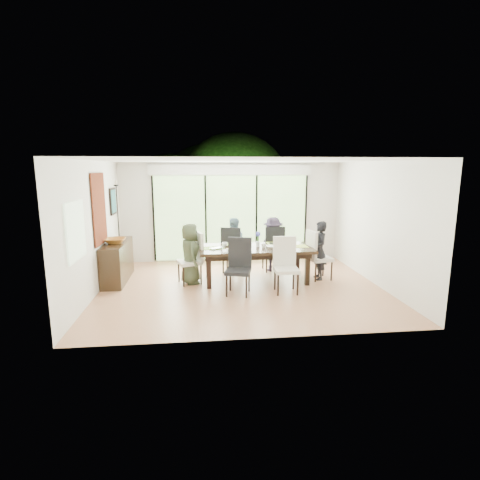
{
  "coord_description": "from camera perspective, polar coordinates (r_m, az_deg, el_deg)",
  "views": [
    {
      "loc": [
        -0.87,
        -7.73,
        2.55
      ],
      "look_at": [
        0.0,
        0.25,
        1.0
      ],
      "focal_mm": 28.0,
      "sensor_mm": 36.0,
      "label": 1
    }
  ],
  "objects": [
    {
      "name": "foliage_left",
      "position": [
        13.02,
        -10.36,
        5.85
      ],
      "size": [
        3.2,
        3.2,
        3.2
      ],
      "primitive_type": "sphere",
      "color": "#14380F",
      "rests_on": "ground"
    },
    {
      "name": "chair_left_end",
      "position": [
        8.41,
        -7.72,
        -2.74
      ],
      "size": [
        0.61,
        0.61,
        1.16
      ],
      "primitive_type": null,
      "rotation": [
        0.0,
        0.0,
        -1.26
      ],
      "color": "white",
      "rests_on": "floor"
    },
    {
      "name": "hyacinth_blooms",
      "position": [
        8.45,
        2.76,
        0.92
      ],
      "size": [
        0.12,
        0.12,
        0.12
      ],
      "primitive_type": "sphere",
      "color": "#4D4FC1",
      "rests_on": "table_top"
    },
    {
      "name": "table_leg_fl",
      "position": [
        8.04,
        -4.75,
        -4.89
      ],
      "size": [
        0.09,
        0.09,
        0.73
      ],
      "primitive_type": "cube",
      "color": "black",
      "rests_on": "floor"
    },
    {
      "name": "foliage_far",
      "position": [
        14.27,
        -5.17,
        7.14
      ],
      "size": [
        3.6,
        3.6,
        3.6
      ],
      "primitive_type": "sphere",
      "color": "#14380F",
      "rests_on": "ground"
    },
    {
      "name": "person_far_left",
      "position": [
        9.23,
        -1.08,
        -0.78
      ],
      "size": [
        0.68,
        0.47,
        1.36
      ],
      "primitive_type": "imported",
      "rotation": [
        0.0,
        0.0,
        3.26
      ],
      "color": "#6D8C9D",
      "rests_on": "floor"
    },
    {
      "name": "candlestick_pan",
      "position": [
        9.1,
        -18.38,
        7.9
      ],
      "size": [
        0.1,
        0.1,
        0.03
      ],
      "primitive_type": "cylinder",
      "color": "black",
      "rests_on": "sideboard"
    },
    {
      "name": "chair_far_right",
      "position": [
        9.41,
        4.99,
        -1.22
      ],
      "size": [
        0.51,
        0.51,
        1.16
      ],
      "primitive_type": null,
      "rotation": [
        0.0,
        0.0,
        3.2
      ],
      "color": "black",
      "rests_on": "floor"
    },
    {
      "name": "wall_front",
      "position": [
        5.43,
        3.17,
        -1.86
      ],
      "size": [
        6.0,
        0.02,
        2.7
      ],
      "primitive_type": "cube",
      "color": "silver",
      "rests_on": "floor"
    },
    {
      "name": "table_leg_br",
      "position": [
        9.17,
        8.73,
        -3.0
      ],
      "size": [
        0.09,
        0.09,
        0.73
      ],
      "primitive_type": "cube",
      "color": "black",
      "rests_on": "floor"
    },
    {
      "name": "mullion_d",
      "position": [
        10.7,
        9.96,
        3.51
      ],
      "size": [
        0.05,
        0.04,
        2.3
      ],
      "primitive_type": "cube",
      "color": "black",
      "rests_on": "wall_back"
    },
    {
      "name": "papers",
      "position": [
        8.53,
        7.17,
        -1.06
      ],
      "size": [
        0.32,
        0.23,
        0.0
      ],
      "primitive_type": "cube",
      "color": "white",
      "rests_on": "table_top"
    },
    {
      "name": "foliage_mid",
      "position": [
        13.62,
        -0.87,
        7.76
      ],
      "size": [
        4.0,
        4.0,
        4.0
      ],
      "primitive_type": "sphere",
      "color": "#14380F",
      "rests_on": "ground"
    },
    {
      "name": "chair_far_left",
      "position": [
        9.27,
        -1.09,
        -1.36
      ],
      "size": [
        0.61,
        0.61,
        1.16
      ],
      "primitive_type": null,
      "rotation": [
        0.0,
        0.0,
        2.82
      ],
      "color": "black",
      "rests_on": "floor"
    },
    {
      "name": "chair_near_right",
      "position": [
        7.76,
        7.08,
        -3.88
      ],
      "size": [
        0.5,
        0.5,
        1.16
      ],
      "primitive_type": null,
      "rotation": [
        0.0,
        0.0,
        -0.03
      ],
      "color": "silver",
      "rests_on": "floor"
    },
    {
      "name": "art_frame",
      "position": [
        9.7,
        -18.8,
        5.61
      ],
      "size": [
        0.03,
        0.55,
        0.65
      ],
      "primitive_type": "cube",
      "color": "black",
      "rests_on": "wall_left"
    },
    {
      "name": "floor",
      "position": [
        8.19,
        0.19,
        -7.25
      ],
      "size": [
        6.0,
        5.0,
        0.01
      ],
      "primitive_type": "cube",
      "color": "#9A5B3D",
      "rests_on": "ground"
    },
    {
      "name": "bowl",
      "position": [
        8.8,
        -18.51,
        -0.11
      ],
      "size": [
        0.47,
        0.47,
        0.12
      ],
      "primitive_type": "imported",
      "color": "#995F21",
      "rests_on": "sideboard"
    },
    {
      "name": "platter_base",
      "position": [
        8.09,
        -1.07,
        -1.51
      ],
      "size": [
        0.27,
        0.27,
        0.03
      ],
      "primitive_type": "cube",
      "color": "white",
      "rests_on": "table_top"
    },
    {
      "name": "person_right_end",
      "position": [
        8.82,
        12.02,
        -1.58
      ],
      "size": [
        0.41,
        0.64,
        1.36
      ],
      "primitive_type": "imported",
      "rotation": [
        0.0,
        0.0,
        -1.6
      ],
      "color": "black",
      "rests_on": "floor"
    },
    {
      "name": "chair_right_end",
      "position": [
        8.84,
        12.11,
        -2.2
      ],
      "size": [
        0.55,
        0.55,
        1.16
      ],
      "primitive_type": null,
      "rotation": [
        0.0,
        0.0,
        1.73
      ],
      "color": "beige",
      "rests_on": "floor"
    },
    {
      "name": "chair_near_left",
      "position": [
        7.6,
        -0.3,
        -4.12
      ],
      "size": [
        0.6,
        0.6,
        1.16
      ],
      "primitive_type": null,
      "rotation": [
        0.0,
        0.0,
        -0.27
      ],
      "color": "black",
      "rests_on": "floor"
    },
    {
      "name": "table_leg_bl",
      "position": [
        8.87,
        -4.9,
        -3.39
      ],
      "size": [
        0.09,
        0.09,
        0.73
      ],
      "primitive_type": "cube",
      "color": "black",
      "rests_on": "floor"
    },
    {
      "name": "laptop",
      "position": [
        8.26,
        -3.27,
        -1.3
      ],
      "size": [
        0.41,
        0.38,
        0.03
      ],
      "primitive_type": "imported",
      "rotation": [
        0.0,
        0.0,
        0.57
      ],
      "color": "silver",
      "rests_on": "table_top"
    },
    {
      "name": "side_window",
      "position": [
        6.94,
        -23.74,
        1.29
      ],
      "size": [
        0.02,
        0.9,
        1.0
      ],
      "primitive_type": "cube",
      "color": "#8CAD7F",
      "rests_on": "wall_left"
    },
    {
      "name": "hyacinth_stems",
      "position": [
        8.47,
        2.76,
        0.22
      ],
      "size": [
        0.04,
        0.04,
        0.17
      ],
      "primitive_type": "cylinder",
      "color": "#337226",
      "rests_on": "table_top"
    },
    {
      "name": "wall_back",
      "position": [
        10.35,
        -1.36,
        4.26
      ],
      "size": [
        6.0,
        0.02,
        2.7
      ],
      "primitive_type": "cube",
      "color": "silver",
      "rests_on": "floor"
    },
    {
      "name": "blinds_header",
      "position": [
        10.23,
        -1.37,
        10.64
      ],
      "size": [
        4.4,
        0.06,
        0.28
      ],
      "primitive_type": "cube",
      "color": "white",
      "rests_on": "wall_back"
    },
    {
      "name": "placemat_far_l",
      "position": [
        8.78,
        -0.83,
        -0.62
      ],
      "size": [
        0.46,
        0.34,
        0.01
      ],
      "primitive_type": "cube",
      "color": "#90C345",
      "rests_on": "table_top"
    },
    {
      "name": "foliage_right",
      "position": [
        13.16,
        7.32,
        5.21
      ],
      "size": [
        2.8,
        2.8,
        2.8
      ],
      "primitive_type": "sphere",
      "color": "#14380F",
      "rests_on": "ground"
    },
    {
      "name": "glass_doors",
      "position": [
        10.33,
        -1.34,
        3.41
      ],
      "size": [
        4.2,
        0.02,
        2.3
      ],
      "primitive_type": "cube",
      "color": "#598C3F",
      "rests_on": "wall_back"
    },
    {
      "name": "placemat_right",
      "position": [
        8.64,
        8.7,
        -0.94
      ],
      "size": [
        0.46,
        0.34,
        0.01
      ],
      "primitive_type": "cube",
      "color": "#AABF44",
      "rests_on": "table_top"
    },
    {
      "name": "candle",
      "position": [
        9.1,
        -18.4,
        8.27
      ],
      "size": [
        0.04,
        0.04,
        0.1
      ],
      "primitive_type": "cylinder",
      "color": "silver",
      "rests_on": "sideboard"
    },
    {
      "name": "table_top",
      "position": [
        8.46,
        2.46,
        -1.32
      ],
      "size": [
        2.53,
        1.16,
        0.06
      ],
      "primitive_type": "cube",
      "color": "black",
      "rests_on": "floor"
    },
    {
      "name": "person_far_right",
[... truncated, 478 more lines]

